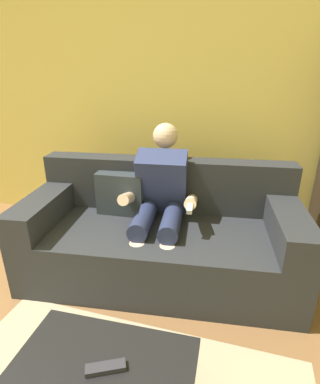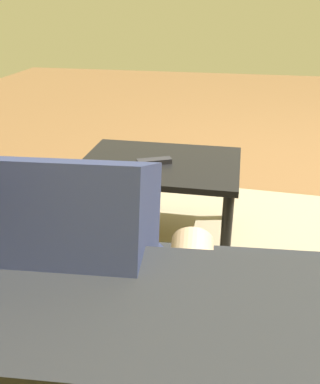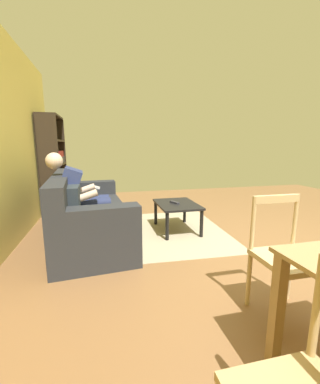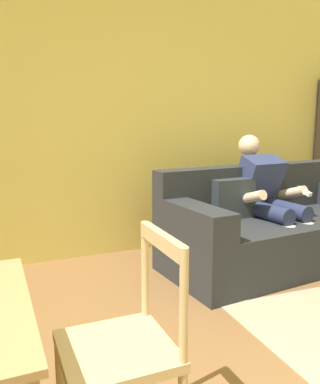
# 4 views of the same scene
# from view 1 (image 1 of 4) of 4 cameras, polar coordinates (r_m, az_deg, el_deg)

# --- Properties ---
(wall_back) EXTENTS (7.09, 0.12, 2.73)m
(wall_back) POSITION_cam_1_polar(r_m,az_deg,el_deg) (3.47, -15.10, 17.37)
(wall_back) COLOR #DBC660
(wall_back) RESTS_ON ground_plane
(couch) EXTENTS (2.19, 1.09, 0.90)m
(couch) POSITION_cam_1_polar(r_m,az_deg,el_deg) (2.52, 0.08, -8.31)
(couch) COLOR #282B30
(couch) RESTS_ON ground_plane
(person_lounging) EXTENTS (0.62, 0.99, 1.20)m
(person_lounging) POSITION_cam_1_polar(r_m,az_deg,el_deg) (2.45, 0.07, -1.50)
(person_lounging) COLOR navy
(person_lounging) RESTS_ON ground_plane
(tv_remote) EXTENTS (0.18, 0.12, 0.02)m
(tv_remote) POSITION_cam_1_polar(r_m,az_deg,el_deg) (1.50, -10.18, -29.72)
(tv_remote) COLOR #2D2D38
(tv_remote) RESTS_ON coffee_table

